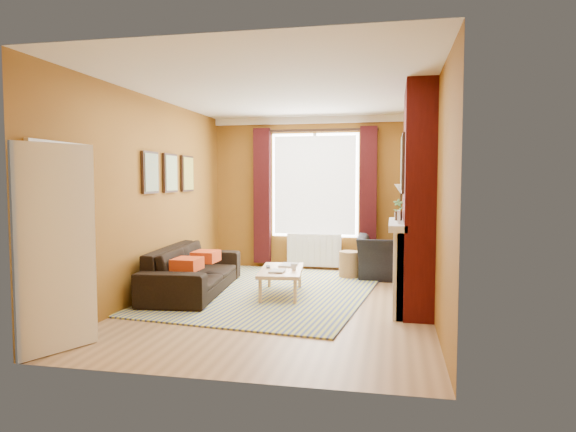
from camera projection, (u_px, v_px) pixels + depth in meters
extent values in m
plane|color=olive|center=(284.00, 302.00, 6.91)|extent=(5.50, 5.50, 0.00)
cube|color=brown|center=(315.00, 193.00, 9.49)|extent=(3.80, 0.02, 2.80)
cube|color=brown|center=(213.00, 210.00, 4.12)|extent=(3.80, 0.02, 2.80)
cube|color=brown|center=(432.00, 200.00, 6.43)|extent=(0.02, 5.50, 2.80)
cube|color=brown|center=(152.00, 198.00, 7.19)|extent=(0.02, 5.50, 2.80)
cube|color=white|center=(284.00, 92.00, 6.71)|extent=(3.80, 5.50, 0.01)
cube|color=#470D0A|center=(418.00, 200.00, 6.46)|extent=(0.35, 1.40, 2.80)
cube|color=white|center=(401.00, 266.00, 6.56)|extent=(0.12, 1.30, 1.10)
cube|color=white|center=(398.00, 224.00, 6.53)|extent=(0.22, 1.40, 0.08)
cube|color=white|center=(400.00, 276.00, 6.00)|extent=(0.16, 0.14, 1.04)
cube|color=white|center=(399.00, 261.00, 7.13)|extent=(0.16, 0.14, 1.04)
cube|color=black|center=(403.00, 274.00, 6.56)|extent=(0.06, 0.80, 0.90)
cube|color=black|center=(401.00, 306.00, 6.59)|extent=(0.20, 1.00, 0.06)
cube|color=white|center=(399.00, 217.00, 6.18)|extent=(0.03, 0.12, 0.16)
cube|color=black|center=(399.00, 216.00, 6.43)|extent=(0.03, 0.10, 0.14)
cylinder|color=black|center=(398.00, 216.00, 6.67)|extent=(0.10, 0.10, 0.12)
cube|color=black|center=(403.00, 164.00, 6.47)|extent=(0.03, 0.60, 0.75)
cube|color=olive|center=(401.00, 164.00, 6.47)|extent=(0.01, 0.52, 0.66)
cube|color=white|center=(315.00, 120.00, 9.36)|extent=(3.80, 0.08, 0.12)
cube|color=white|center=(315.00, 185.00, 9.45)|extent=(1.60, 0.04, 1.90)
cube|color=white|center=(315.00, 185.00, 9.42)|extent=(1.50, 0.02, 1.80)
cube|color=white|center=(315.00, 185.00, 9.44)|extent=(0.06, 0.04, 1.90)
cube|color=#3A0D0F|center=(262.00, 196.00, 9.58)|extent=(0.30, 0.16, 2.50)
cube|color=#3A0D0F|center=(368.00, 197.00, 9.18)|extent=(0.30, 0.16, 2.50)
cylinder|color=black|center=(314.00, 130.00, 9.30)|extent=(2.30, 0.05, 0.05)
cube|color=white|center=(314.00, 250.00, 9.47)|extent=(1.00, 0.10, 0.60)
cube|color=white|center=(290.00, 250.00, 9.50)|extent=(0.04, 0.03, 0.56)
cube|color=white|center=(295.00, 250.00, 9.48)|extent=(0.04, 0.03, 0.56)
cube|color=white|center=(301.00, 250.00, 9.46)|extent=(0.04, 0.03, 0.56)
cube|color=white|center=(307.00, 251.00, 9.44)|extent=(0.04, 0.03, 0.56)
cube|color=white|center=(313.00, 251.00, 9.41)|extent=(0.04, 0.03, 0.56)
cube|color=white|center=(319.00, 251.00, 9.39)|extent=(0.04, 0.03, 0.56)
cube|color=white|center=(325.00, 251.00, 9.37)|extent=(0.04, 0.03, 0.56)
cube|color=white|center=(331.00, 251.00, 9.35)|extent=(0.04, 0.03, 0.56)
cube|color=white|center=(337.00, 251.00, 9.33)|extent=(0.04, 0.03, 0.56)
cube|color=black|center=(150.00, 172.00, 7.06)|extent=(0.04, 0.44, 0.58)
cube|color=gold|center=(152.00, 172.00, 7.06)|extent=(0.01, 0.38, 0.52)
cube|color=black|center=(170.00, 173.00, 7.70)|extent=(0.04, 0.44, 0.58)
cube|color=green|center=(172.00, 173.00, 7.69)|extent=(0.01, 0.38, 0.52)
cube|color=black|center=(187.00, 174.00, 8.33)|extent=(0.04, 0.44, 0.58)
cube|color=#B8802E|center=(189.00, 174.00, 8.33)|extent=(0.01, 0.38, 0.52)
cube|color=white|center=(62.00, 244.00, 5.21)|extent=(0.05, 0.94, 2.06)
cube|color=black|center=(64.00, 244.00, 5.20)|extent=(0.02, 0.80, 1.98)
cube|color=white|center=(56.00, 249.00, 4.82)|extent=(0.37, 0.74, 1.98)
imported|color=#457835|center=(398.00, 209.00, 6.96)|extent=(0.14, 0.10, 0.27)
cube|color=red|center=(187.00, 264.00, 6.85)|extent=(0.34, 0.40, 0.16)
cube|color=red|center=(206.00, 256.00, 7.53)|extent=(0.34, 0.40, 0.16)
cube|color=#33478D|center=(271.00, 292.00, 7.51)|extent=(3.21, 4.15, 0.02)
imported|color=black|center=(194.00, 270.00, 7.48)|extent=(1.11, 2.39, 0.68)
imported|color=black|center=(391.00, 258.00, 8.54)|extent=(1.10, 0.96, 0.71)
cube|color=#DAAF7D|center=(281.00, 271.00, 7.27)|extent=(0.72, 1.22, 0.05)
cylinder|color=#DAAF7D|center=(260.00, 292.00, 6.78)|extent=(0.05, 0.05, 0.34)
cylinder|color=#DAAF7D|center=(295.00, 292.00, 6.74)|extent=(0.05, 0.05, 0.34)
cylinder|color=#DAAF7D|center=(269.00, 277.00, 7.82)|extent=(0.05, 0.05, 0.34)
cylinder|color=#DAAF7D|center=(300.00, 277.00, 7.78)|extent=(0.05, 0.05, 0.34)
cylinder|color=olive|center=(350.00, 265.00, 8.62)|extent=(0.46, 0.46, 0.45)
cylinder|color=black|center=(400.00, 274.00, 8.94)|extent=(0.24, 0.24, 0.03)
cylinder|color=black|center=(400.00, 232.00, 8.89)|extent=(0.02, 0.02, 1.45)
cone|color=beige|center=(401.00, 189.00, 8.84)|extent=(0.24, 0.24, 0.17)
imported|color=#999999|center=(270.00, 271.00, 7.05)|extent=(0.21, 0.28, 0.03)
imported|color=#999999|center=(281.00, 265.00, 7.56)|extent=(0.26, 0.34, 0.02)
imported|color=#999999|center=(294.00, 267.00, 7.17)|extent=(0.13, 0.13, 0.09)
cube|color=#232326|center=(268.00, 267.00, 7.38)|extent=(0.10, 0.17, 0.02)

